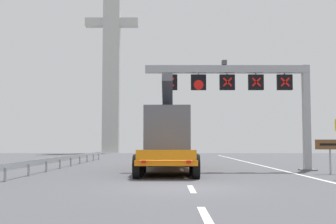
% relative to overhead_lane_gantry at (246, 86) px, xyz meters
% --- Properties ---
extents(ground, '(112.00, 112.00, 0.00)m').
position_rel_overhead_lane_gantry_xyz_m(ground, '(-4.26, -10.29, -5.01)').
color(ground, '#4C4C51').
extents(lane_markings, '(0.20, 70.58, 0.01)m').
position_rel_overhead_lane_gantry_xyz_m(lane_markings, '(-3.96, 17.70, -5.01)').
color(lane_markings, silver).
rests_on(lane_markings, ground).
extents(edge_line_right, '(0.20, 63.00, 0.01)m').
position_rel_overhead_lane_gantry_xyz_m(edge_line_right, '(1.94, 1.71, -5.01)').
color(edge_line_right, silver).
rests_on(edge_line_right, ground).
extents(overhead_lane_gantry, '(10.05, 0.90, 6.57)m').
position_rel_overhead_lane_gantry_xyz_m(overhead_lane_gantry, '(0.00, 0.00, 0.00)').
color(overhead_lane_gantry, '#9EA0A5').
rests_on(overhead_lane_gantry, ground).
extents(heavy_haul_truck_orange, '(3.13, 14.09, 5.30)m').
position_rel_overhead_lane_gantry_xyz_m(heavy_haul_truck_orange, '(-4.77, 1.30, -3.03)').
color(heavy_haul_truck_orange, orange).
rests_on(heavy_haul_truck_orange, ground).
extents(tourist_info_sign_brown, '(1.60, 0.15, 1.80)m').
position_rel_overhead_lane_gantry_xyz_m(tourist_info_sign_brown, '(3.79, -2.82, -3.64)').
color(tourist_info_sign_brown, '#9EA0A5').
rests_on(tourist_info_sign_brown, ground).
extents(guardrail_left, '(0.13, 31.38, 0.76)m').
position_rel_overhead_lane_gantry_xyz_m(guardrail_left, '(-11.66, 3.40, -4.45)').
color(guardrail_left, '#999EA3').
rests_on(guardrail_left, ground).
extents(bridge_pylon_distant, '(9.00, 2.00, 35.79)m').
position_rel_overhead_lane_gantry_xyz_m(bridge_pylon_distant, '(-14.40, 48.20, 13.27)').
color(bridge_pylon_distant, '#B7B7B2').
rests_on(bridge_pylon_distant, ground).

